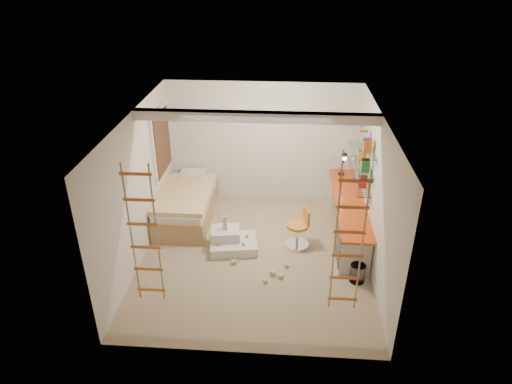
# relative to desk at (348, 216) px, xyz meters

# --- Properties ---
(floor) EXTENTS (4.50, 4.50, 0.00)m
(floor) POSITION_rel_desk_xyz_m (-1.72, -0.86, -0.40)
(floor) COLOR tan
(floor) RESTS_ON ground
(ceiling_beam) EXTENTS (4.00, 0.18, 0.16)m
(ceiling_beam) POSITION_rel_desk_xyz_m (-1.72, -0.56, 2.12)
(ceiling_beam) COLOR white
(ceiling_beam) RESTS_ON ceiling
(window_frame) EXTENTS (0.06, 1.15, 1.35)m
(window_frame) POSITION_rel_desk_xyz_m (-3.69, 0.64, 1.15)
(window_frame) COLOR white
(window_frame) RESTS_ON wall_left
(window_blind) EXTENTS (0.02, 1.00, 1.20)m
(window_blind) POSITION_rel_desk_xyz_m (-3.65, 0.64, 1.15)
(window_blind) COLOR #4C2D1E
(window_blind) RESTS_ON window_frame
(rope_ladder_left) EXTENTS (0.41, 0.04, 2.13)m
(rope_ladder_left) POSITION_rel_desk_xyz_m (-3.07, -2.61, 1.11)
(rope_ladder_left) COLOR orange
(rope_ladder_left) RESTS_ON ceiling
(rope_ladder_right) EXTENTS (0.41, 0.04, 2.13)m
(rope_ladder_right) POSITION_rel_desk_xyz_m (-0.37, -2.61, 1.11)
(rope_ladder_right) COLOR #CC4D22
(rope_ladder_right) RESTS_ON ceiling
(waste_bin) EXTENTS (0.26, 0.26, 0.32)m
(waste_bin) POSITION_rel_desk_xyz_m (0.03, -1.45, -0.24)
(waste_bin) COLOR white
(waste_bin) RESTS_ON floor
(desk) EXTENTS (0.56, 2.80, 0.75)m
(desk) POSITION_rel_desk_xyz_m (0.00, 0.00, 0.00)
(desk) COLOR #DD4D1A
(desk) RESTS_ON floor
(shelves) EXTENTS (0.25, 1.80, 0.71)m
(shelves) POSITION_rel_desk_xyz_m (0.15, 0.27, 1.10)
(shelves) COLOR white
(shelves) RESTS_ON wall_right
(bed) EXTENTS (1.02, 2.00, 0.69)m
(bed) POSITION_rel_desk_xyz_m (-3.20, 0.36, -0.07)
(bed) COLOR #AD7F51
(bed) RESTS_ON floor
(task_lamp) EXTENTS (0.14, 0.36, 0.57)m
(task_lamp) POSITION_rel_desk_xyz_m (-0.05, 0.96, 0.73)
(task_lamp) COLOR black
(task_lamp) RESTS_ON desk
(swivel_chair) EXTENTS (0.56, 0.56, 0.76)m
(swivel_chair) POSITION_rel_desk_xyz_m (-0.94, -0.47, -0.12)
(swivel_chair) COLOR orange
(swivel_chair) RESTS_ON floor
(play_platform) EXTENTS (0.94, 0.78, 0.38)m
(play_platform) POSITION_rel_desk_xyz_m (-2.17, -0.64, -0.26)
(play_platform) COLOR silver
(play_platform) RESTS_ON floor
(toy_blocks) EXTENTS (1.29, 1.13, 0.65)m
(toy_blocks) POSITION_rel_desk_xyz_m (-1.86, -0.97, -0.18)
(toy_blocks) COLOR #CCB284
(toy_blocks) RESTS_ON floor
(books) EXTENTS (0.14, 0.70, 0.92)m
(books) POSITION_rel_desk_xyz_m (0.15, 0.27, 1.25)
(books) COLOR red
(books) RESTS_ON shelves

